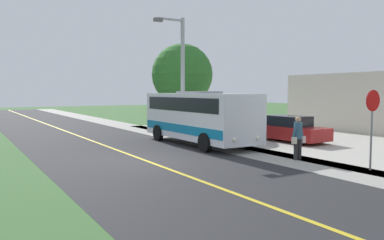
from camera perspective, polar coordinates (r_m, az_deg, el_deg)
ground_plane at (r=16.08m, az=-6.96°, el=-5.93°), size 120.00×120.00×0.00m
road_surface at (r=16.08m, az=-6.96°, el=-5.91°), size 8.00×100.00×0.01m
sidewalk at (r=18.78m, az=7.71°, el=-4.45°), size 2.40×100.00×0.01m
road_centre_line at (r=16.08m, az=-6.96°, el=-5.90°), size 0.16×100.00×0.00m
shuttle_bus_front at (r=20.66m, az=1.01°, el=0.72°), size 2.67×8.05×2.83m
pedestrian_with_bags at (r=16.62m, az=15.32°, el=-2.34°), size 0.72×0.34×1.79m
stop_sign at (r=15.15m, az=24.99°, el=0.56°), size 0.76×0.07×2.88m
street_light_pole at (r=23.04m, az=-1.67°, el=7.05°), size 1.97×0.24×7.12m
parked_car_near at (r=22.53m, az=14.15°, el=-1.34°), size 2.13×4.46×1.45m
tree_curbside at (r=28.00m, az=-1.45°, el=6.69°), size 4.39×4.39×6.23m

